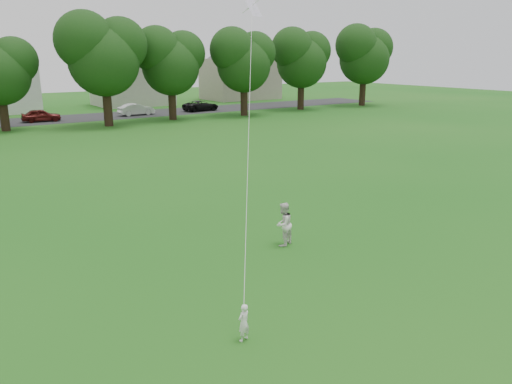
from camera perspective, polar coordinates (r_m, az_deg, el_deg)
ground at (r=13.00m, az=1.35°, el=-12.45°), size 160.00×160.00×0.00m
street at (r=52.15m, az=-26.60°, el=7.09°), size 90.00×7.00×0.01m
toddler at (r=11.25m, az=-1.42°, el=-14.68°), size 0.36×0.29×0.87m
older_boy at (r=16.37m, az=3.14°, el=-3.70°), size 0.86×0.78×1.45m
kite at (r=14.22m, az=-0.82°, el=7.76°), size 3.00×3.98×11.26m
tree_row at (r=45.96m, az=-20.48°, el=14.53°), size 81.43×7.39×9.98m
house_row at (r=61.92m, az=-27.12°, el=12.85°), size 77.61×14.11×10.40m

